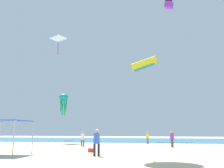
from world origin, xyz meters
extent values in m
cube|color=beige|center=(0.00, 0.00, -0.05)|extent=(110.00, 110.00, 0.10)
cube|color=teal|center=(0.00, 28.42, 0.01)|extent=(110.00, 21.65, 0.03)
cylinder|color=#B2B2B7|center=(-5.94, -2.86, 1.23)|extent=(0.07, 0.07, 2.45)
cylinder|color=#B2B2B7|center=(-8.78, -0.20, 1.23)|extent=(0.07, 0.07, 2.45)
cylinder|color=#B2B2B7|center=(-5.94, -0.20, 1.23)|extent=(0.07, 0.07, 2.45)
cube|color=blue|center=(-7.36, -1.53, 2.48)|extent=(2.91, 2.73, 0.06)
cylinder|color=brown|center=(5.09, 9.17, 0.39)|extent=(0.15, 0.15, 0.78)
cylinder|color=brown|center=(4.98, 9.46, 0.39)|extent=(0.15, 0.15, 0.78)
cylinder|color=purple|center=(5.03, 9.32, 1.12)|extent=(0.41, 0.41, 0.68)
sphere|color=tan|center=(5.03, 9.32, 1.58)|extent=(0.25, 0.25, 0.25)
cylinder|color=brown|center=(-4.93, 9.34, 0.38)|extent=(0.15, 0.15, 0.75)
cylinder|color=brown|center=(-4.66, 9.22, 0.38)|extent=(0.15, 0.15, 0.75)
cylinder|color=white|center=(-4.80, 9.28, 1.08)|extent=(0.39, 0.39, 0.66)
sphere|color=tan|center=(-4.80, 9.28, 1.53)|extent=(0.25, 0.25, 0.25)
cylinder|color=slate|center=(2.08, 15.30, 0.38)|extent=(0.15, 0.15, 0.76)
cylinder|color=slate|center=(2.19, 15.58, 0.38)|extent=(0.15, 0.15, 0.76)
cylinder|color=yellow|center=(2.13, 15.44, 1.09)|extent=(0.40, 0.40, 0.66)
sphere|color=tan|center=(2.13, 15.44, 1.55)|extent=(0.25, 0.25, 0.25)
cylinder|color=black|center=(-0.68, -1.24, 0.42)|extent=(0.17, 0.17, 0.84)
cylinder|color=black|center=(-0.43, -1.03, 0.42)|extent=(0.17, 0.17, 0.84)
cylinder|color=blue|center=(-0.55, -1.13, 1.21)|extent=(0.44, 0.44, 0.73)
sphere|color=tan|center=(-0.55, -1.13, 1.72)|extent=(0.28, 0.28, 0.28)
cube|color=red|center=(-1.71, 1.89, 0.16)|extent=(0.56, 0.36, 0.32)
cube|color=white|center=(-1.71, 1.89, 0.34)|extent=(0.57, 0.37, 0.03)
cube|color=yellow|center=(1.36, 25.10, 13.26)|extent=(4.67, 1.74, 2.92)
cube|color=teal|center=(1.36, 25.10, 12.62)|extent=(3.63, 0.97, 1.62)
ellipsoid|color=teal|center=(-13.47, 25.24, 7.75)|extent=(2.25, 2.25, 1.21)
cylinder|color=teal|center=(-13.92, 25.48, 6.46)|extent=(0.35, 0.27, 1.87)
cylinder|color=green|center=(-13.90, 24.97, 6.18)|extent=(0.39, 0.31, 2.42)
cylinder|color=teal|center=(-13.44, 24.73, 5.90)|extent=(0.20, 0.48, 2.97)
cylinder|color=green|center=(-13.01, 25.01, 6.46)|extent=(0.35, 0.27, 1.87)
cylinder|color=teal|center=(-13.04, 25.52, 6.18)|extent=(0.39, 0.31, 2.42)
cylinder|color=green|center=(-13.49, 25.75, 5.90)|extent=(0.20, 0.48, 2.97)
cube|color=purple|center=(5.53, 14.84, 18.83)|extent=(1.36, 1.26, 1.03)
cube|color=white|center=(-12.91, 20.46, 17.28)|extent=(2.80, 2.81, 0.30)
cylinder|color=purple|center=(-12.91, 20.46, 15.48)|extent=(0.13, 0.13, 2.31)
camera|label=1|loc=(3.99, -19.24, 1.81)|focal=41.42mm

